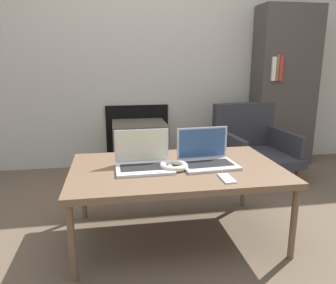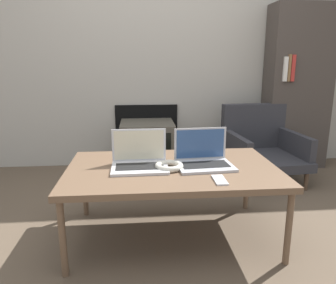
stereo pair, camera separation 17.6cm
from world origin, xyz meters
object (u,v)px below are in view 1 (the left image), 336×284
(phone, at_px, (227,178))
(armchair, at_px, (251,142))
(laptop_right, at_px, (206,157))
(headphones, at_px, (174,166))
(laptop_left, at_px, (144,160))
(tv, at_px, (140,148))

(phone, xyz_separation_m, armchair, (0.71, 1.28, -0.15))
(laptop_right, height_order, headphones, laptop_right)
(headphones, xyz_separation_m, armchair, (0.96, 1.07, -0.16))
(laptop_left, xyz_separation_m, headphones, (0.17, -0.05, -0.03))
(phone, bearing_deg, laptop_right, 97.57)
(laptop_left, xyz_separation_m, tv, (0.08, 1.23, -0.25))
(phone, height_order, armchair, armchair)
(tv, bearing_deg, laptop_left, -93.52)
(laptop_right, bearing_deg, headphones, -170.02)
(tv, height_order, armchair, armchair)
(laptop_left, relative_size, tv, 0.66)
(laptop_right, relative_size, phone, 2.41)
(laptop_left, xyz_separation_m, armchair, (1.13, 1.01, -0.19))
(laptop_right, xyz_separation_m, headphones, (-0.21, -0.05, -0.03))
(laptop_left, bearing_deg, tv, 85.38)
(headphones, bearing_deg, laptop_left, 162.46)
(headphones, height_order, tv, tv)
(headphones, xyz_separation_m, phone, (0.25, -0.22, -0.01))
(laptop_right, height_order, phone, laptop_right)
(laptop_right, xyz_separation_m, armchair, (0.75, 1.01, -0.19))
(laptop_left, xyz_separation_m, phone, (0.42, -0.27, -0.04))
(laptop_right, distance_m, phone, 0.28)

